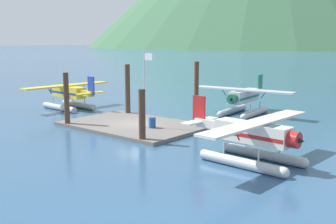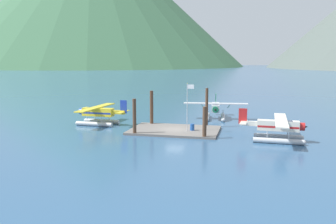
# 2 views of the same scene
# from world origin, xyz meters

# --- Properties ---
(ground_plane) EXTENTS (1200.00, 1200.00, 0.00)m
(ground_plane) POSITION_xyz_m (0.00, 0.00, 0.00)
(ground_plane) COLOR #2D5175
(dock_platform) EXTENTS (11.97, 8.07, 0.30)m
(dock_platform) POSITION_xyz_m (0.00, 0.00, 0.15)
(dock_platform) COLOR #66605B
(dock_platform) RESTS_ON ground
(piling_near_left) EXTENTS (0.46, 0.46, 4.77)m
(piling_near_left) POSITION_xyz_m (-4.52, -3.67, 2.38)
(piling_near_left) COLOR #4C3323
(piling_near_left) RESTS_ON ground
(piling_near_right) EXTENTS (0.50, 0.50, 4.01)m
(piling_near_right) POSITION_xyz_m (4.55, -3.66, 2.00)
(piling_near_right) COLOR #4C3323
(piling_near_right) RESTS_ON ground
(piling_far_left) EXTENTS (0.50, 0.50, 5.19)m
(piling_far_left) POSITION_xyz_m (-4.28, 3.52, 2.59)
(piling_far_left) COLOR #4C3323
(piling_far_left) RESTS_ON ground
(piling_far_right) EXTENTS (0.41, 0.41, 5.69)m
(piling_far_right) POSITION_xyz_m (3.84, 4.03, 2.85)
(piling_far_right) COLOR #4C3323
(piling_far_right) RESTS_ON ground
(flagpole) EXTENTS (0.95, 0.10, 6.34)m
(flagpole) POSITION_xyz_m (1.90, -0.45, 4.22)
(flagpole) COLOR silver
(flagpole) RESTS_ON dock_platform
(fuel_drum) EXTENTS (0.62, 0.62, 0.88)m
(fuel_drum) POSITION_xyz_m (2.47, -0.26, 0.74)
(fuel_drum) COLOR #1E4C99
(fuel_drum) RESTS_ON dock_platform
(seaplane_yellow_port_fwd) EXTENTS (7.98, 10.46, 3.84)m
(seaplane_yellow_port_fwd) POSITION_xyz_m (-12.30, 2.24, 1.58)
(seaplane_yellow_port_fwd) COLOR #B7BABF
(seaplane_yellow_port_fwd) RESTS_ON ground
(seaplane_silver_bow_right) EXTENTS (10.49, 7.96, 3.84)m
(seaplane_silver_bow_right) POSITION_xyz_m (4.39, 11.51, 1.58)
(seaplane_silver_bow_right) COLOR #B7BABF
(seaplane_silver_bow_right) RESTS_ON ground
(seaplane_cream_stbd_aft) EXTENTS (7.98, 10.45, 3.84)m
(seaplane_cream_stbd_aft) POSITION_xyz_m (13.32, -3.09, 1.58)
(seaplane_cream_stbd_aft) COLOR #B7BABF
(seaplane_cream_stbd_aft) RESTS_ON ground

